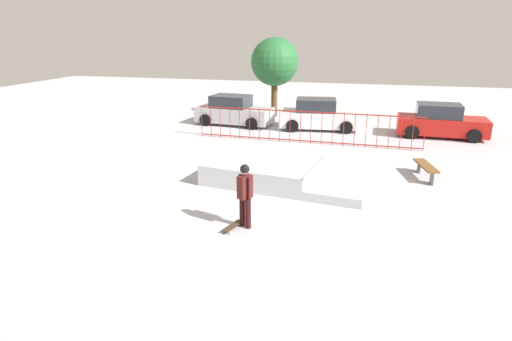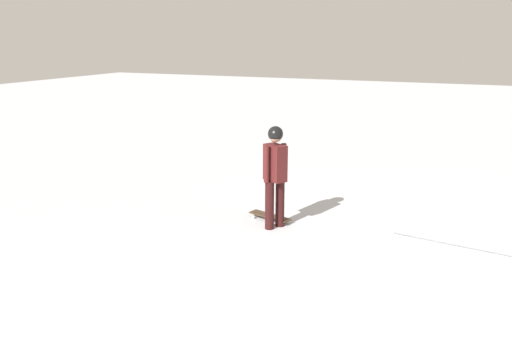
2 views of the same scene
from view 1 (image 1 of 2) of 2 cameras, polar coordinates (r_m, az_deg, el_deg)
ground_plane at (r=14.37m, az=3.25°, el=-1.95°), size 60.00×60.00×0.00m
skate_ramp at (r=14.53m, az=2.63°, el=-0.40°), size 5.71×3.33×0.74m
skater at (r=11.01m, az=-1.48°, el=-2.75°), size 0.39×0.44×1.73m
skateboard at (r=11.28m, az=-3.10°, el=-7.39°), size 0.42×0.82×0.09m
perimeter_fence at (r=19.72m, az=6.64°, el=5.83°), size 10.26×0.31×1.50m
park_bench at (r=16.08m, az=21.69°, el=0.29°), size 0.74×1.65×0.48m
parked_car_silver at (r=23.62m, az=-3.01°, el=7.87°), size 4.26×2.27×1.60m
parked_car_white at (r=22.67m, az=8.34°, el=7.26°), size 4.26×2.26×1.60m
parked_car_red at (r=22.64m, az=23.41°, el=5.95°), size 4.16×2.04×1.60m
distant_tree at (r=25.74m, az=2.52°, el=14.21°), size 2.78×2.78×4.59m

